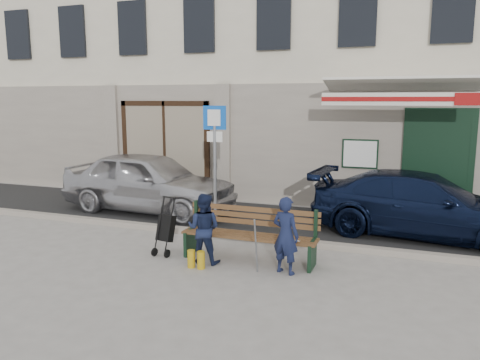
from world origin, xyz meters
The scene contains 11 objects.
ground centered at (0.00, 0.00, 0.00)m, with size 80.00×80.00×0.00m, color #9E9991.
asphalt_lane centered at (0.00, 3.10, 0.01)m, with size 60.00×3.20×0.01m, color #282828.
curb centered at (0.00, 1.50, 0.06)m, with size 60.00×0.18×0.12m, color #9E9384.
building centered at (0.01, 8.45, 4.97)m, with size 20.00×8.27×10.00m.
car_silver centered at (-2.64, 2.97, 0.76)m, with size 1.80×4.47×1.52m, color silver.
car_navy centered at (3.78, 3.03, 0.66)m, with size 1.84×4.53×1.31m, color black.
parking_sign centered at (-0.39, 1.95, 1.79)m, with size 0.49×0.09×2.67m.
bench centered at (0.86, 0.38, 0.46)m, with size 2.40×1.17×0.98m.
man centered at (1.66, 0.00, 0.64)m, with size 0.46×0.30×1.27m, color #161D3C.
woman centered at (0.21, 0.01, 0.61)m, with size 0.59×0.46×1.22m, color #151E3B.
stroller centered at (-0.64, 0.21, 0.46)m, with size 0.35×0.46×1.04m.
Camera 1 is at (3.45, -7.07, 2.80)m, focal length 35.00 mm.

